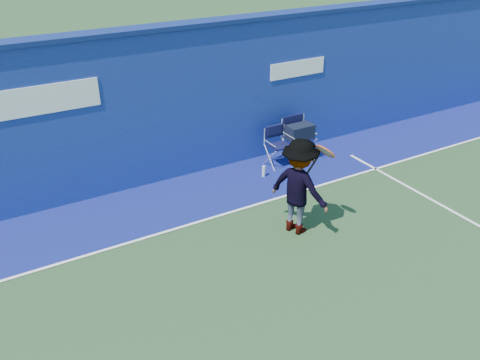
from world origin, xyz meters
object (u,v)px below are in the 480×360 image
directors_chair_left (279,153)px  tennis_player (299,187)px  water_bottle (264,171)px  directors_chair_right (298,143)px

directors_chair_left → tennis_player: tennis_player is taller
tennis_player → water_bottle: bearing=73.9°
directors_chair_left → directors_chair_right: 0.52m
directors_chair_left → water_bottle: bearing=-151.4°
directors_chair_right → water_bottle: size_ratio=4.00×
directors_chair_left → directors_chair_right: size_ratio=0.88×
directors_chair_left → water_bottle: size_ratio=3.52×
water_bottle → tennis_player: (-0.58, -1.99, 0.73)m
directors_chair_right → tennis_player: (-1.67, -2.30, 0.45)m
directors_chair_right → tennis_player: tennis_player is taller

